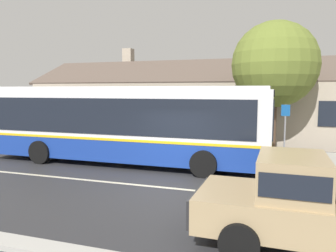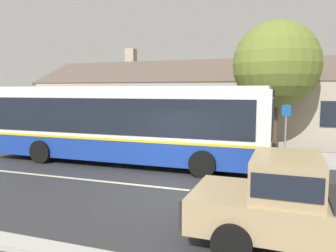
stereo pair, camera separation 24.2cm
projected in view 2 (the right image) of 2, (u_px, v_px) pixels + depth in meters
name	position (u px, v px, depth m)	size (l,w,h in m)	color
ground_plane	(162.00, 188.00, 10.66)	(300.00, 300.00, 0.00)	#2D2D30
sidewalk_far	(204.00, 152.00, 16.29)	(60.00, 3.00, 0.15)	#ADAAA3
lane_divider_stripe	(162.00, 187.00, 10.66)	(60.00, 0.16, 0.01)	beige
community_building	(204.00, 108.00, 22.70)	(22.07, 8.20, 6.28)	tan
transit_bus	(124.00, 122.00, 14.11)	(12.37, 2.82, 3.31)	navy
pickup_truck_tan	(312.00, 206.00, 6.37)	(5.11, 2.31, 1.88)	tan
bench_by_building	(19.00, 134.00, 19.28)	(1.80, 0.51, 0.94)	brown
street_tree_primary	(274.00, 68.00, 16.02)	(4.20, 4.20, 6.50)	#4C3828
bus_stop_sign	(286.00, 126.00, 13.94)	(0.36, 0.07, 2.40)	gray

